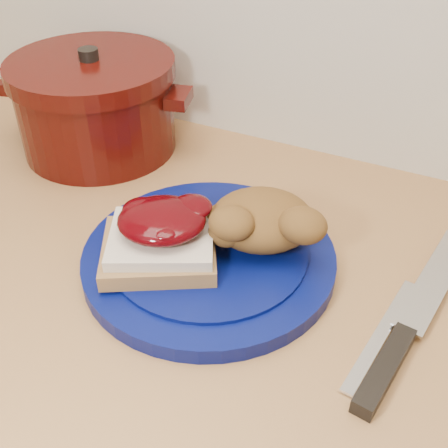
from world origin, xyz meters
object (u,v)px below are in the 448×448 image
at_px(chef_knife, 400,342).
at_px(dutch_oven, 96,104).
at_px(plate, 209,258).
at_px(butter_knife, 382,333).
at_px(pepper_grinder, 138,96).

distance_m(chef_knife, dutch_oven, 0.55).
bearing_deg(plate, chef_knife, -7.20).
relative_size(butter_knife, dutch_oven, 0.59).
relative_size(butter_knife, pepper_grinder, 1.26).
bearing_deg(butter_knife, plate, 92.51).
bearing_deg(plate, pepper_grinder, 136.17).
bearing_deg(pepper_grinder, butter_knife, -29.22).
xyz_separation_m(butter_knife, dutch_oven, (-0.49, 0.20, 0.07)).
distance_m(dutch_oven, pepper_grinder, 0.07).
relative_size(chef_knife, butter_knife, 1.72).
relative_size(plate, chef_knife, 0.97).
relative_size(chef_knife, dutch_oven, 1.02).
height_order(chef_knife, pepper_grinder, pepper_grinder).
bearing_deg(plate, butter_knife, -5.67).
xyz_separation_m(plate, pepper_grinder, (-0.24, 0.23, 0.06)).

